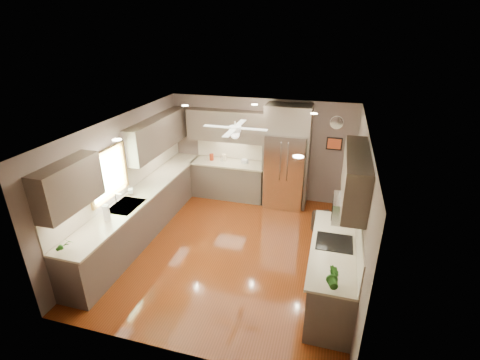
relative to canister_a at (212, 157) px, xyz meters
The scene contains 27 objects.
floor 2.72m from the canister_a, 61.83° to the right, with size 5.00×5.00×0.00m, color #51210A.
ceiling 2.92m from the canister_a, 61.83° to the right, with size 5.00×5.00×0.00m, color white.
wall_back 1.24m from the canister_a, 13.29° to the left, with size 4.50×4.50×0.00m, color brown.
wall_front 4.87m from the canister_a, 75.86° to the right, with size 4.50×4.50×0.00m, color brown.
wall_left 2.47m from the canister_a, 115.56° to the right, with size 5.00×5.00×0.00m, color brown.
wall_right 4.10m from the canister_a, 32.84° to the right, with size 5.00×5.00×0.00m, color brown.
canister_a is the anchor object (origin of this frame).
canister_b 0.28m from the canister_a, ahead, with size 0.09×0.09×0.13m, color silver.
canister_c 0.32m from the canister_a, ahead, with size 0.10×0.10×0.17m, color beige.
soap_bottle 2.44m from the canister_a, 111.36° to the right, with size 0.08×0.09×0.19m, color white.
potted_plant_left 4.34m from the canister_a, 100.19° to the right, with size 0.15×0.10×0.29m, color #245D1A.
potted_plant_right 5.05m from the canister_a, 52.31° to the right, with size 0.19×0.15×0.35m, color #245D1A.
bowl 0.86m from the canister_a, ahead, with size 0.20×0.20×0.05m, color beige.
left_run 2.27m from the canister_a, 110.31° to the right, with size 0.65×4.70×1.45m.
back_run 0.71m from the canister_a, ahead, with size 1.85×0.65×1.45m.
uppers 1.79m from the canister_a, 73.49° to the right, with size 4.50×4.70×0.95m.
window 2.96m from the canister_a, 110.78° to the right, with size 0.05×1.12×0.92m.
sink 2.82m from the canister_a, 105.28° to the right, with size 0.50×0.70×0.32m.
refrigerator 1.90m from the canister_a, ahead, with size 1.06×0.75×2.45m.
right_run 4.37m from the canister_a, 44.08° to the right, with size 0.70×2.20×1.45m.
microwave 4.27m from the canister_a, 40.75° to the right, with size 0.43×0.55×0.34m.
ceiling_fan 2.61m from the canister_a, 58.23° to the right, with size 1.18×1.18×0.32m.
recessed_lights 2.61m from the canister_a, 57.73° to the right, with size 2.84×3.14×0.01m.
wall_clock 3.12m from the canister_a, ahead, with size 0.30×0.03×0.30m.
framed_print 3.00m from the canister_a, ahead, with size 0.36×0.03×0.30m.
stool 3.21m from the canister_a, 22.49° to the right, with size 0.48×0.48×0.46m.
paper_towel 3.35m from the canister_a, 103.16° to the right, with size 0.12×0.12×0.30m.
Camera 1 is at (1.71, -5.50, 4.06)m, focal length 26.00 mm.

